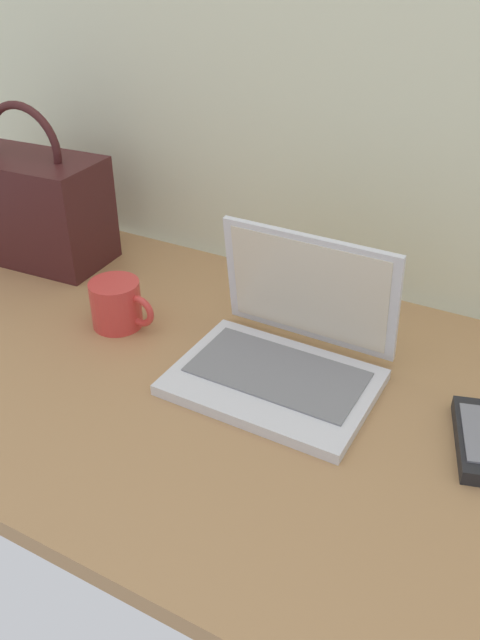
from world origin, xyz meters
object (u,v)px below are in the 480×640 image
object	(u,v)px
remote_control_near	(473,439)
handbag	(35,206)
coffee_mug	(117,304)
laptop	(285,349)

from	to	relation	value
remote_control_near	handbag	distance (m)	0.96
coffee_mug	handbag	distance (m)	0.36
laptop	remote_control_near	xyz separation A→B (m)	(0.30, -0.03, -0.03)
coffee_mug	remote_control_near	xyz separation A→B (m)	(0.63, -0.01, -0.03)
handbag	remote_control_near	bearing A→B (deg)	-9.47
laptop	handbag	xyz separation A→B (m)	(-0.64, 0.13, 0.07)
coffee_mug	handbag	xyz separation A→B (m)	(-0.32, 0.14, 0.07)
laptop	remote_control_near	distance (m)	0.31
coffee_mug	handbag	size ratio (longest dim) A/B	0.38
coffee_mug	remote_control_near	distance (m)	0.63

